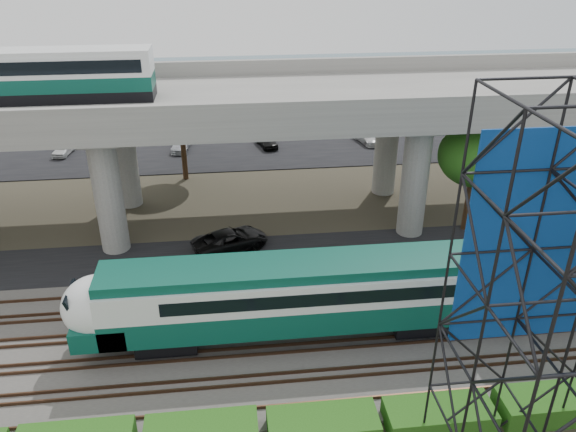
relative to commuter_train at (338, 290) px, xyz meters
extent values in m
plane|color=#474233|center=(-2.79, -2.00, -2.88)|extent=(140.00, 140.00, 0.00)
cube|color=slate|center=(-2.79, 0.00, -2.78)|extent=(90.00, 12.00, 0.20)
cube|color=black|center=(-2.79, 8.50, -2.84)|extent=(90.00, 5.00, 0.08)
cube|color=black|center=(-2.79, 32.00, -2.84)|extent=(90.00, 18.00, 0.08)
cube|color=#44606F|center=(-2.79, 54.00, -2.87)|extent=(140.00, 40.00, 0.03)
cube|color=#472D1E|center=(-2.79, -4.72, -2.60)|extent=(90.00, 0.08, 0.16)
cube|color=#472D1E|center=(-2.79, -3.28, -2.60)|extent=(90.00, 0.08, 0.16)
cube|color=#472D1E|center=(-2.79, -2.72, -2.60)|extent=(90.00, 0.08, 0.16)
cube|color=#472D1E|center=(-2.79, -1.28, -2.60)|extent=(90.00, 0.08, 0.16)
cube|color=#472D1E|center=(-2.79, -0.72, -2.60)|extent=(90.00, 0.08, 0.16)
cube|color=#472D1E|center=(-2.79, 0.72, -2.60)|extent=(90.00, 0.08, 0.16)
cube|color=#472D1E|center=(-2.79, 1.28, -2.60)|extent=(90.00, 0.08, 0.16)
cube|color=#472D1E|center=(-2.79, 2.72, -2.60)|extent=(90.00, 0.08, 0.16)
cube|color=#472D1E|center=(-2.79, 3.28, -2.60)|extent=(90.00, 0.08, 0.16)
cube|color=#472D1E|center=(-2.79, 4.72, -2.60)|extent=(90.00, 0.08, 0.16)
cube|color=black|center=(-8.62, 0.00, -2.07)|extent=(3.00, 2.20, 0.90)
cube|color=black|center=(4.38, 0.00, -2.07)|extent=(3.00, 2.20, 0.90)
cube|color=#0A4839|center=(-2.12, 0.00, -0.92)|extent=(19.00, 3.00, 1.40)
cube|color=silver|center=(-2.12, 0.00, 0.53)|extent=(19.00, 3.00, 1.50)
cube|color=#0A4839|center=(-2.12, 0.00, 1.53)|extent=(19.00, 2.60, 0.50)
cube|color=black|center=(-1.12, 0.00, 0.58)|extent=(15.00, 3.06, 0.70)
ellipsoid|color=silver|center=(-11.62, 0.00, -0.02)|extent=(3.60, 3.00, 3.20)
cube|color=#0A4839|center=(-11.62, 0.00, -1.07)|extent=(2.60, 3.00, 1.10)
cube|color=black|center=(-12.72, 0.00, 0.48)|extent=(0.48, 2.00, 1.09)
cube|color=#0A4839|center=(11.88, 0.00, 0.08)|extent=(8.00, 3.00, 3.40)
cube|color=#9E9B93|center=(-2.79, 14.00, 5.72)|extent=(80.00, 12.00, 1.20)
cube|color=#9E9B93|center=(-2.79, 8.25, 6.87)|extent=(80.00, 0.50, 1.10)
cube|color=#9E9B93|center=(-2.79, 19.75, 6.87)|extent=(80.00, 0.50, 1.10)
cylinder|color=#9E9B93|center=(-12.79, 10.50, 1.12)|extent=(1.80, 1.80, 8.00)
cylinder|color=#9E9B93|center=(-12.79, 17.50, 1.12)|extent=(1.80, 1.80, 8.00)
cube|color=#9E9B93|center=(-12.79, 14.00, 4.82)|extent=(2.40, 9.00, 0.60)
cylinder|color=#9E9B93|center=(7.21, 10.50, 1.12)|extent=(1.80, 1.80, 8.00)
cylinder|color=#9E9B93|center=(7.21, 17.50, 1.12)|extent=(1.80, 1.80, 8.00)
cube|color=#9E9B93|center=(7.21, 14.00, 4.82)|extent=(2.40, 9.00, 0.60)
cube|color=black|center=(-15.63, 14.00, 6.67)|extent=(12.00, 2.50, 0.70)
cube|color=#0A4839|center=(-15.63, 14.00, 7.47)|extent=(12.00, 2.50, 0.90)
cube|color=silver|center=(-15.63, 14.00, 8.57)|extent=(12.00, 2.50, 1.30)
cube|color=black|center=(-15.63, 14.00, 8.62)|extent=(11.00, 2.56, 0.80)
cube|color=silver|center=(-15.63, 14.00, 9.37)|extent=(12.00, 2.40, 0.30)
cube|color=navy|center=(6.77, -6.95, 6.42)|extent=(8.10, 0.08, 8.25)
cube|color=#1E4E12|center=(-1.79, -6.30, -2.37)|extent=(4.60, 1.80, 1.03)
cube|color=#1E4E12|center=(3.21, -6.30, -2.38)|extent=(4.60, 1.80, 1.01)
cube|color=#1E4E12|center=(8.21, -6.30, -2.32)|extent=(4.60, 1.80, 1.12)
cylinder|color=#382314|center=(11.21, 10.50, -0.48)|extent=(0.44, 0.44, 4.80)
ellipsoid|color=#1E4E12|center=(11.21, 10.50, 2.72)|extent=(4.94, 4.94, 4.18)
cylinder|color=#382314|center=(-8.79, 22.00, -0.48)|extent=(0.44, 0.44, 4.80)
ellipsoid|color=#1E4E12|center=(-8.79, 22.00, 2.72)|extent=(4.94, 4.94, 4.18)
imported|color=black|center=(-5.26, 9.49, -2.11)|extent=(5.50, 4.09, 1.39)
imported|color=silver|center=(-20.44, 29.00, -2.25)|extent=(1.84, 3.41, 1.10)
imported|color=#9D9FA4|center=(-16.39, 34.00, -2.20)|extent=(1.81, 3.81, 1.21)
imported|color=#B7BABF|center=(-9.55, 29.00, -2.25)|extent=(1.90, 3.94, 1.11)
imported|color=white|center=(-7.14, 34.00, -2.26)|extent=(1.83, 3.93, 1.09)
imported|color=black|center=(-1.31, 29.00, -2.19)|extent=(2.27, 3.81, 1.22)
imported|color=gray|center=(2.78, 34.00, -2.25)|extent=(1.85, 3.54, 1.11)
imported|color=#BEBEBE|center=(8.71, 29.00, -2.24)|extent=(2.48, 4.16, 1.13)
imported|color=#B6BBBF|center=(13.79, 34.00, -2.23)|extent=(2.34, 4.29, 1.14)
camera|label=1|loc=(-5.14, -22.82, 16.05)|focal=35.00mm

